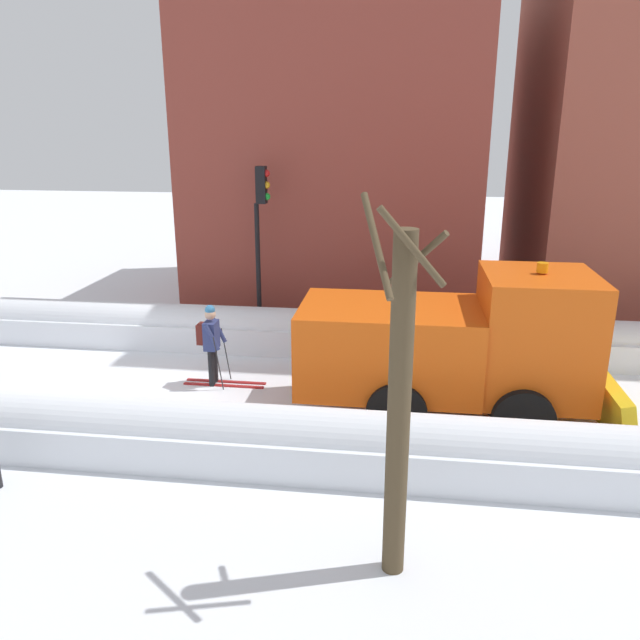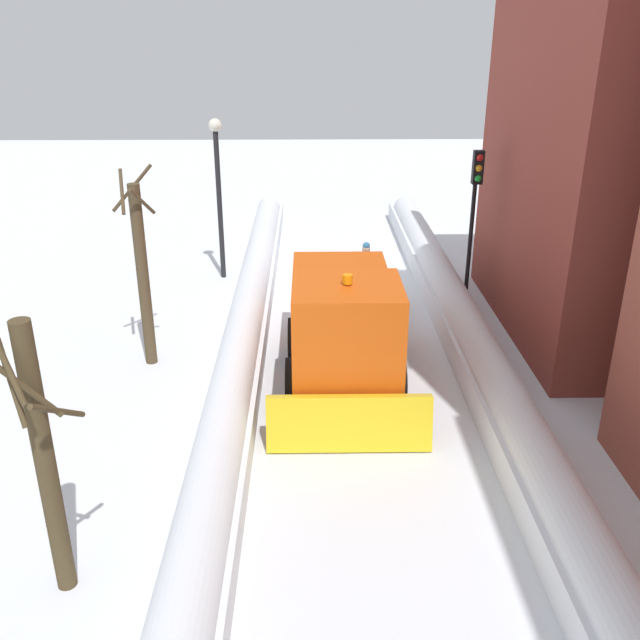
{
  "view_description": "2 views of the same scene",
  "coord_description": "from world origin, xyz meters",
  "px_view_note": "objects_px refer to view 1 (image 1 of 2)",
  "views": [
    {
      "loc": [
        11.87,
        5.74,
        5.47
      ],
      "look_at": [
        -0.98,
        4.0,
        1.42
      ],
      "focal_mm": 35.18,
      "sensor_mm": 36.0,
      "label": 1
    },
    {
      "loc": [
        1.16,
        21.08,
        7.63
      ],
      "look_at": [
        0.9,
        5.51,
        0.98
      ],
      "focal_mm": 38.92,
      "sensor_mm": 36.0,
      "label": 2
    }
  ],
  "objects_px": {
    "skier": "(211,341)",
    "traffic_light_pole": "(261,222)",
    "bare_tree_near": "(399,404)",
    "plow_truck": "(459,345)"
  },
  "relations": [
    {
      "from": "skier",
      "to": "traffic_light_pole",
      "type": "height_order",
      "value": "traffic_light_pole"
    },
    {
      "from": "traffic_light_pole",
      "to": "bare_tree_near",
      "type": "distance_m",
      "value": 9.25
    },
    {
      "from": "skier",
      "to": "bare_tree_near",
      "type": "distance_m",
      "value": 7.01
    },
    {
      "from": "skier",
      "to": "bare_tree_near",
      "type": "height_order",
      "value": "bare_tree_near"
    },
    {
      "from": "skier",
      "to": "bare_tree_near",
      "type": "relative_size",
      "value": 0.38
    },
    {
      "from": "skier",
      "to": "traffic_light_pole",
      "type": "relative_size",
      "value": 0.4
    },
    {
      "from": "plow_truck",
      "to": "skier",
      "type": "xyz_separation_m",
      "value": [
        -0.92,
        -5.16,
        -0.48
      ]
    },
    {
      "from": "skier",
      "to": "traffic_light_pole",
      "type": "distance_m",
      "value": 3.68
    },
    {
      "from": "plow_truck",
      "to": "skier",
      "type": "distance_m",
      "value": 5.26
    },
    {
      "from": "traffic_light_pole",
      "to": "bare_tree_near",
      "type": "height_order",
      "value": "bare_tree_near"
    }
  ]
}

